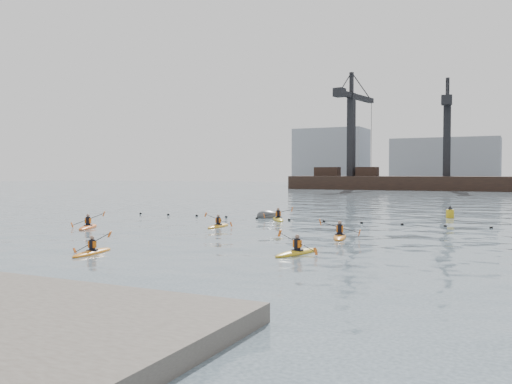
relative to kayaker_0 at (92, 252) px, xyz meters
The scene contains 12 objects.
ground 3.80m from the kayaker_0, 23.90° to the right, with size 400.00×400.00×0.00m, color #33414A.
float_line 21.21m from the kayaker_0, 81.95° to the left, with size 33.24×0.73×0.24m.
barge_pier 108.52m from the kayaker_0, 88.28° to the left, with size 72.00×19.30×29.50m.
skyline 149.13m from the kayaker_0, 87.80° to the left, with size 141.00×28.00×22.00m.
kayaker_0 is the anchor object (origin of this frame).
kayaker_1 9.72m from the kayaker_0, 25.43° to the left, with size 2.23×3.35×1.21m.
kayaker_2 12.64m from the kayaker_0, 134.07° to the left, with size 2.21×3.42×1.30m.
kayaker_3 13.69m from the kayaker_0, 94.11° to the left, with size 2.16×3.18×1.14m.
kayaker_4 14.20m from the kayaker_0, 52.38° to the left, with size 2.40×3.65×1.23m.
kayaker_5 20.66m from the kayaker_0, 88.35° to the left, with size 2.45×3.43×1.19m.
mooring_buoy 22.65m from the kayaker_0, 92.67° to the left, with size 2.33×1.38×1.17m, color #3B3D3F.
nav_buoy 31.88m from the kayaker_0, 66.15° to the left, with size 0.66×0.66×1.20m.
Camera 1 is at (14.69, -18.02, 3.82)m, focal length 38.00 mm.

